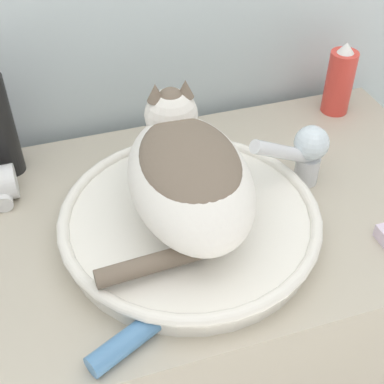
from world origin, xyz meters
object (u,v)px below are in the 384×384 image
(spray_bottle_trigger, at_px, (340,81))
(cream_tube, at_px, (136,334))
(cat, at_px, (188,171))
(hairspray_can_black, at_px, (0,125))
(faucet, at_px, (305,151))

(spray_bottle_trigger, relative_size, cream_tube, 1.08)
(spray_bottle_trigger, bearing_deg, cat, -148.67)
(cat, bearing_deg, spray_bottle_trigger, -55.64)
(cream_tube, bearing_deg, hairspray_can_black, 107.62)
(faucet, relative_size, cream_tube, 1.12)
(hairspray_can_black, relative_size, cream_tube, 1.50)
(faucet, bearing_deg, hairspray_can_black, -36.26)
(cat, xyz_separation_m, hairspray_can_black, (-0.27, 0.25, -0.02))
(hairspray_can_black, bearing_deg, cream_tube, -72.38)
(cat, distance_m, hairspray_can_black, 0.37)
(faucet, relative_size, hairspray_can_black, 0.75)
(faucet, xyz_separation_m, spray_bottle_trigger, (0.18, 0.20, -0.00))
(cat, bearing_deg, hairspray_can_black, 50.05)
(hairspray_can_black, distance_m, cream_tube, 0.47)
(spray_bottle_trigger, distance_m, cream_tube, 0.70)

